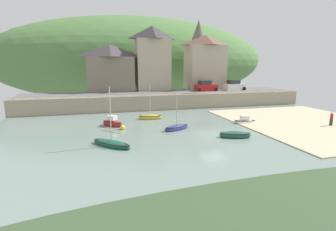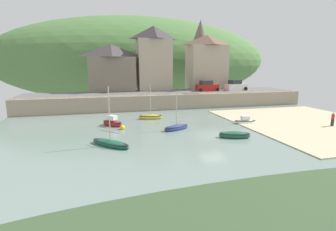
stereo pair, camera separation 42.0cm
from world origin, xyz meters
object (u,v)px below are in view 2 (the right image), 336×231
Objects in this scene: parked_car_near_slipway at (207,87)px; parked_car_by_wall at (236,86)px; waterfront_building_left at (112,67)px; fishing_boat_green at (110,143)px; dinghy_open_wooden at (176,128)px; waterfront_building_right at (207,62)px; person_on_slipway at (333,119)px; mooring_buoy at (123,128)px; sailboat_nearest_shore at (112,123)px; rowboat_small_beached at (235,135)px; sailboat_blue_trim at (151,117)px; church_with_spire at (200,53)px; waterfront_building_centre at (154,58)px; sailboat_tall_mast at (245,121)px.

parked_car_near_slipway and parked_car_by_wall have the same top height.
waterfront_building_left reaches higher than fishing_boat_green.
fishing_boat_green reaches higher than dinghy_open_wooden.
person_on_slipway is (5.46, -25.46, -6.76)m from waterfront_building_right.
waterfront_building_left reaches higher than parked_car_by_wall.
parked_car_near_slipway is 6.82× the size of mooring_buoy.
sailboat_nearest_shore is 2.34m from mooring_buoy.
waterfront_building_left reaches higher than rowboat_small_beached.
parked_car_near_slipway is 23.46m from mooring_buoy.
waterfront_building_right reaches higher than sailboat_blue_trim.
mooring_buoy is (-18.82, -24.36, -9.43)m from church_with_spire.
fishing_boat_green is at bearing -123.96° from church_with_spire.
waterfront_building_centre is 29.21m from fishing_boat_green.
church_with_spire is 30.65m from dinghy_open_wooden.
dinghy_open_wooden is at bearing 77.10° from fishing_boat_green.
waterfront_building_centre is at bearing 117.97° from fishing_boat_green.
dinghy_open_wooden is at bearing -95.36° from waterfront_building_centre.
dinghy_open_wooden is (-9.28, -0.99, -0.01)m from sailboat_tall_mast.
waterfront_building_right reaches higher than sailboat_nearest_shore.
rowboat_small_beached is at bearing -106.85° from parked_car_near_slipway.
waterfront_building_centre is 19.64× the size of mooring_buoy.
parked_car_near_slipway is (9.06, -4.50, -5.25)m from waterfront_building_centre.
parked_car_by_wall reaches higher than mooring_buoy.
waterfront_building_right is 22.74m from sailboat_tall_mast.
sailboat_nearest_shore is (-11.68, 8.47, 0.10)m from rowboat_small_beached.
waterfront_building_centre reaches higher than parked_car_by_wall.
church_with_spire is at bearing 62.02° from sailboat_blue_trim.
sailboat_tall_mast is at bearing 154.59° from person_on_slipway.
mooring_buoy is (-22.93, -15.86, -3.02)m from parked_car_by_wall.
church_with_spire is 33.14m from rowboat_small_beached.
dinghy_open_wooden is at bearing 17.78° from sailboat_nearest_shore.
waterfront_building_right is 28.90m from rowboat_small_beached.
person_on_slipway is (18.29, -3.30, 0.73)m from dinghy_open_wooden.
sailboat_tall_mast is 17.04m from parked_car_near_slipway.
person_on_slipway is at bearing -79.71° from church_with_spire.
dinghy_open_wooden is (1.69, -6.64, -0.02)m from sailboat_blue_trim.
church_with_spire is at bearing 20.22° from waterfront_building_centre.
waterfront_building_right is at bearing 0.00° from waterfront_building_left.
church_with_spire reaches higher than sailboat_nearest_shore.
person_on_slipway is at bearing 31.38° from sailboat_nearest_shore.
mooring_buoy is (-7.96, -20.36, -8.28)m from waterfront_building_centre.
waterfront_building_left is at bearing 134.34° from fishing_boat_green.
mooring_buoy is (-10.67, 6.38, -0.08)m from rowboat_small_beached.
fishing_boat_green reaches higher than sailboat_blue_trim.
sailboat_blue_trim reaches higher than rowboat_small_beached.
waterfront_building_left is 2.07× the size of parked_car_near_slipway.
sailboat_blue_trim is at bearing 109.72° from fishing_boat_green.
church_with_spire is 37.77m from fishing_boat_green.
waterfront_building_centre is at bearing -0.00° from waterfront_building_left.
rowboat_small_beached is 2.10× the size of person_on_slipway.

